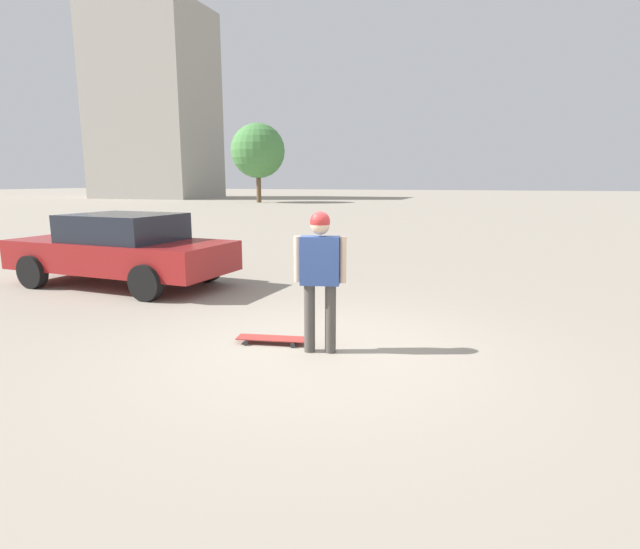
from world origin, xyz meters
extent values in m
plane|color=gray|center=(0.00, 0.00, 0.00)|extent=(220.00, 220.00, 0.00)
cylinder|color=#4C4742|center=(-0.13, -0.03, 0.42)|extent=(0.13, 0.13, 0.85)
cylinder|color=#4C4742|center=(0.13, 0.03, 0.42)|extent=(0.13, 0.13, 0.85)
cube|color=#334C8C|center=(0.00, 0.00, 1.14)|extent=(0.50, 0.29, 0.58)
cylinder|color=beige|center=(-0.27, -0.06, 1.15)|extent=(0.08, 0.08, 0.55)
cylinder|color=beige|center=(0.27, 0.06, 1.15)|extent=(0.08, 0.08, 0.55)
sphere|color=beige|center=(0.00, 0.00, 1.56)|extent=(0.23, 0.23, 0.23)
sphere|color=red|center=(0.00, 0.00, 1.60)|extent=(0.24, 0.24, 0.24)
cube|color=#A5332D|center=(-0.70, 0.10, 0.07)|extent=(0.93, 0.39, 0.01)
cylinder|color=#262628|center=(-0.98, -0.08, 0.03)|extent=(0.07, 0.04, 0.06)
cylinder|color=#262628|center=(-1.02, 0.18, 0.03)|extent=(0.07, 0.04, 0.06)
cylinder|color=#262628|center=(-0.37, 0.02, 0.03)|extent=(0.07, 0.04, 0.06)
cylinder|color=#262628|center=(-0.42, 0.29, 0.03)|extent=(0.07, 0.04, 0.06)
cube|color=maroon|center=(-5.06, 2.53, 0.62)|extent=(4.60, 2.10, 0.58)
cube|color=#1E232D|center=(-4.95, 2.52, 1.17)|extent=(2.12, 1.76, 0.53)
cylinder|color=black|center=(-6.51, 1.71, 0.32)|extent=(0.66, 0.24, 0.65)
cylinder|color=black|center=(-6.40, 3.53, 0.32)|extent=(0.66, 0.24, 0.65)
cylinder|color=black|center=(-3.73, 1.53, 0.32)|extent=(0.66, 0.24, 0.65)
cylinder|color=black|center=(-3.61, 3.35, 0.32)|extent=(0.66, 0.24, 0.65)
cube|color=#9E998E|center=(-36.48, 46.51, 10.78)|extent=(13.17, 9.43, 21.56)
cylinder|color=brown|center=(-19.29, 38.71, 1.54)|extent=(0.44, 0.44, 3.08)
sphere|color=#478442|center=(-19.29, 38.71, 4.87)|extent=(5.13, 5.13, 5.13)
camera|label=1|loc=(1.88, -5.56, 2.08)|focal=28.00mm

